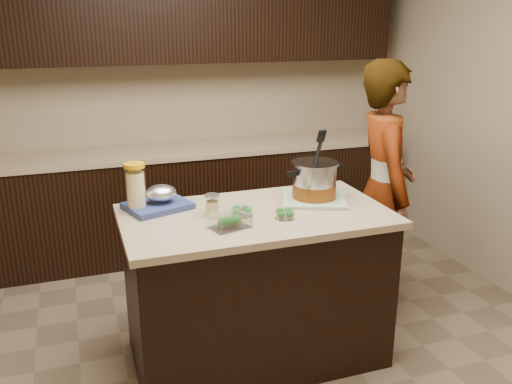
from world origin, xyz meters
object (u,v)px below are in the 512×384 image
island (256,286)px  person (383,190)px  lemonade_pitcher (136,190)px  stock_pot (314,182)px

island → person: person is taller
lemonade_pitcher → person: 1.60m
island → person: size_ratio=0.87×
stock_pot → person: size_ratio=0.23×
person → stock_pot: bearing=122.9°
island → person: (0.98, 0.28, 0.39)m
lemonade_pitcher → person: person is taller
island → lemonade_pitcher: 0.87m
lemonade_pitcher → stock_pot: bearing=-7.5°
stock_pot → lemonade_pitcher: (-1.00, 0.13, 0.02)m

